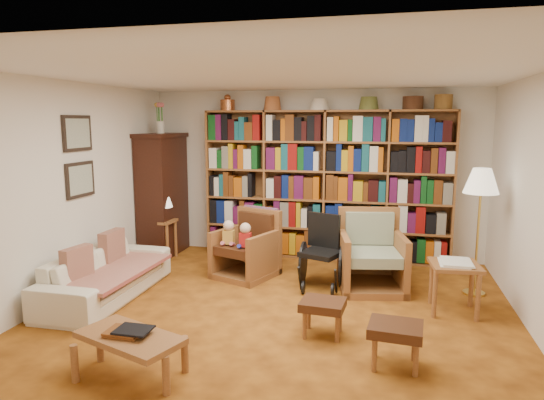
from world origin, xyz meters
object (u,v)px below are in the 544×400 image
(armchair_leather, at_px, (247,248))
(coffee_table, at_px, (130,340))
(footstool_a, at_px, (323,307))
(armchair_sage, at_px, (372,258))
(side_table_lamp, at_px, (162,231))
(sofa, at_px, (107,274))
(side_table_papers, at_px, (455,271))
(footstool_b, at_px, (396,332))
(wheelchair, at_px, (322,254))
(floor_lamp, at_px, (481,186))

(armchair_leather, distance_m, coffee_table, 2.77)
(footstool_a, xyz_separation_m, coffee_table, (-1.40, -1.13, 0.03))
(armchair_leather, height_order, armchair_sage, armchair_sage)
(side_table_lamp, bearing_deg, sofa, -86.54)
(side_table_papers, distance_m, coffee_table, 3.37)
(side_table_lamp, height_order, footstool_b, side_table_lamp)
(armchair_leather, xyz_separation_m, footstool_b, (1.90, -2.10, -0.06))
(wheelchair, bearing_deg, floor_lamp, 3.53)
(armchair_leather, height_order, wheelchair, wheelchair)
(wheelchair, height_order, side_table_papers, wheelchair)
(floor_lamp, bearing_deg, sofa, -165.26)
(armchair_sage, distance_m, side_table_papers, 1.09)
(armchair_leather, xyz_separation_m, side_table_papers, (2.53, -0.74, 0.09))
(side_table_lamp, height_order, wheelchair, wheelchair)
(footstool_b, relative_size, coffee_table, 0.48)
(armchair_sage, distance_m, floor_lamp, 1.52)
(floor_lamp, distance_m, coffee_table, 4.14)
(sofa, distance_m, wheelchair, 2.59)
(floor_lamp, xyz_separation_m, side_table_papers, (-0.32, -0.64, -0.85))
(side_table_lamp, distance_m, wheelchair, 2.58)
(side_table_lamp, xyz_separation_m, armchair_sage, (3.10, -0.56, -0.05))
(footstool_b, bearing_deg, side_table_papers, 65.35)
(footstool_a, bearing_deg, side_table_lamp, 142.14)
(wheelchair, relative_size, footstool_a, 2.06)
(sofa, bearing_deg, coffee_table, -143.40)
(armchair_leather, relative_size, armchair_sage, 0.98)
(side_table_lamp, height_order, floor_lamp, floor_lamp)
(wheelchair, height_order, footstool_b, wheelchair)
(coffee_table, bearing_deg, wheelchair, 64.95)
(floor_lamp, bearing_deg, side_table_lamp, 172.72)
(footstool_a, bearing_deg, side_table_papers, 34.94)
(armchair_sage, xyz_separation_m, wheelchair, (-0.61, -0.10, 0.04))
(coffee_table, bearing_deg, side_table_lamp, 111.89)
(side_table_lamp, height_order, footstool_a, side_table_lamp)
(wheelchair, distance_m, footstool_a, 1.45)
(wheelchair, xyz_separation_m, footstool_b, (0.87, -1.89, -0.10))
(floor_lamp, height_order, coffee_table, floor_lamp)
(side_table_lamp, distance_m, footstool_b, 4.22)
(sofa, height_order, side_table_papers, side_table_papers)
(side_table_lamp, xyz_separation_m, footstool_b, (3.36, -2.55, -0.11))
(sofa, height_order, side_table_lamp, side_table_lamp)
(footstool_a, bearing_deg, armchair_leather, 126.98)
(armchair_leather, bearing_deg, footstool_b, -47.74)
(coffee_table, bearing_deg, floor_lamp, 41.63)
(sofa, bearing_deg, footstool_b, -106.03)
(side_table_lamp, relative_size, armchair_leather, 0.62)
(armchair_leather, bearing_deg, side_table_papers, -16.26)
(floor_lamp, relative_size, side_table_papers, 2.64)
(wheelchair, height_order, coffee_table, wheelchair)
(sofa, distance_m, armchair_sage, 3.20)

